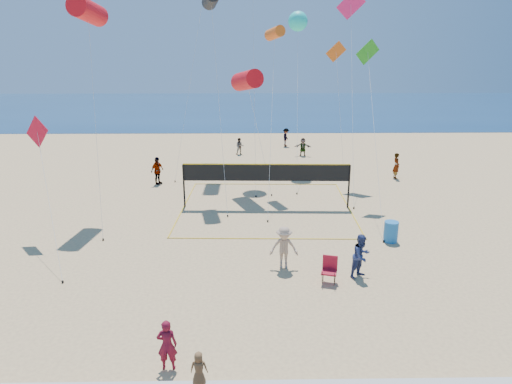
{
  "coord_description": "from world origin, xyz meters",
  "views": [
    {
      "loc": [
        0.19,
        -12.44,
        8.52
      ],
      "look_at": [
        0.44,
        2.0,
        4.07
      ],
      "focal_mm": 32.0,
      "sensor_mm": 36.0,
      "label": 1
    }
  ],
  "objects_px": {
    "volleyball_net": "(266,177)",
    "trash_barrel": "(391,232)",
    "woman": "(167,345)",
    "camp_chair": "(330,268)"
  },
  "relations": [
    {
      "from": "woman",
      "to": "camp_chair",
      "type": "distance_m",
      "value": 7.29
    },
    {
      "from": "volleyball_net",
      "to": "trash_barrel",
      "type": "bearing_deg",
      "value": -40.03
    },
    {
      "from": "camp_chair",
      "to": "trash_barrel",
      "type": "xyz_separation_m",
      "value": [
        3.55,
        3.9,
        -0.11
      ]
    },
    {
      "from": "camp_chair",
      "to": "trash_barrel",
      "type": "bearing_deg",
      "value": 63.45
    },
    {
      "from": "volleyball_net",
      "to": "woman",
      "type": "bearing_deg",
      "value": -101.47
    },
    {
      "from": "woman",
      "to": "camp_chair",
      "type": "height_order",
      "value": "woman"
    },
    {
      "from": "trash_barrel",
      "to": "camp_chair",
      "type": "bearing_deg",
      "value": -132.33
    },
    {
      "from": "woman",
      "to": "camp_chair",
      "type": "bearing_deg",
      "value": -138.87
    },
    {
      "from": "camp_chair",
      "to": "volleyball_net",
      "type": "relative_size",
      "value": 0.12
    },
    {
      "from": "woman",
      "to": "volleyball_net",
      "type": "height_order",
      "value": "volleyball_net"
    }
  ]
}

